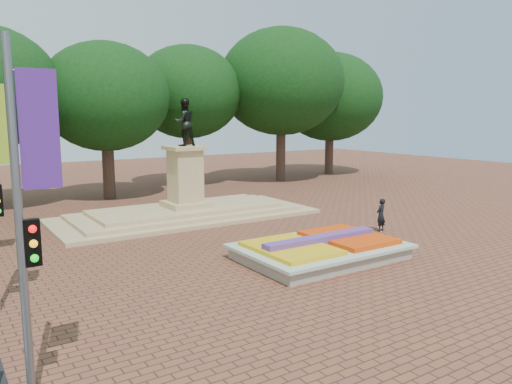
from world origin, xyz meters
TOP-DOWN VIEW (x-y plane):
  - ground at (0.00, 0.00)m, footprint 90.00×90.00m
  - flower_bed at (1.03, -2.00)m, footprint 6.30×4.30m
  - monument at (0.00, 8.00)m, footprint 14.00×6.00m
  - tree_row_back at (2.33, 18.00)m, footprint 44.80×8.80m
  - pedestrian at (6.45, -0.08)m, footprint 0.66×0.51m

SIDE VIEW (x-z plane):
  - ground at x=0.00m, z-range 0.00..0.00m
  - flower_bed at x=1.03m, z-range -0.08..0.83m
  - pedestrian at x=6.45m, z-range 0.00..1.60m
  - monument at x=0.00m, z-range -2.32..4.09m
  - tree_row_back at x=2.33m, z-range 1.46..11.89m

